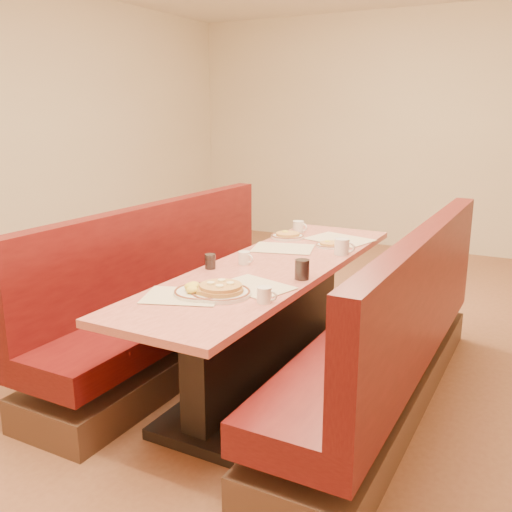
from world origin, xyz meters
The scene contains 19 objects.
ground centered at (0.00, 0.00, 0.00)m, with size 8.00×8.00×0.00m, color #9E6647.
room_envelope centered at (0.00, 0.00, 1.93)m, with size 6.04×8.04×2.82m.
diner_table centered at (0.00, 0.00, 0.37)m, with size 0.70×2.50×0.75m.
booth_left centered at (-0.73, 0.00, 0.36)m, with size 0.55×2.50×1.05m.
booth_right centered at (0.73, 0.00, 0.36)m, with size 0.55×2.50×1.05m.
placemat_near_left centered at (-0.12, -0.76, 0.75)m, with size 0.37×0.28×0.00m, color beige.
placemat_near_right centered at (0.12, -0.45, 0.75)m, with size 0.37×0.28×0.00m, color beige.
placemat_far_left centered at (-0.12, 0.39, 0.75)m, with size 0.40×0.30×0.00m, color beige.
placemat_far_right centered at (0.12, 0.83, 0.75)m, with size 0.43×0.32×0.00m, color beige.
pancake_plate centered at (0.04, -0.65, 0.77)m, with size 0.30×0.30×0.07m.
eggs_plate centered at (-0.06, -0.69, 0.77)m, with size 0.29×0.29×0.06m.
extra_plate_mid centered at (0.13, 0.60, 0.76)m, with size 0.19×0.19×0.04m.
extra_plate_far centered at (-0.24, 0.71, 0.77)m, with size 0.25×0.25×0.05m.
coffee_mug_a centered at (0.28, -0.65, 0.79)m, with size 0.10×0.07×0.08m.
coffee_mug_b centered at (-0.15, -0.07, 0.79)m, with size 0.10×0.07×0.08m.
coffee_mug_c centered at (0.28, 0.43, 0.80)m, with size 0.14×0.10×0.10m.
coffee_mug_d centered at (-0.24, 0.92, 0.80)m, with size 0.12×0.08×0.09m.
soda_tumbler_near centered at (-0.28, -0.26, 0.79)m, with size 0.06×0.06×0.09m.
soda_tumbler_mid centered at (0.28, -0.20, 0.81)m, with size 0.08×0.08×0.11m.
Camera 1 is at (1.48, -2.96, 1.65)m, focal length 40.00 mm.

